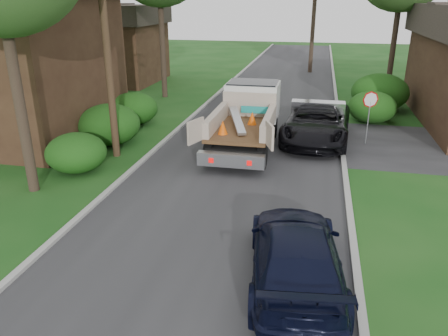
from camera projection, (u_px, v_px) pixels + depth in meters
ground at (213, 222)px, 13.32m from camera, size 120.00×120.00×0.00m
road at (258, 131)px, 22.43m from camera, size 8.00×90.00×0.02m
curb_left at (182, 125)px, 23.21m from camera, size 0.20×90.00×0.12m
curb_right at (340, 135)px, 21.61m from camera, size 0.20×90.00×0.12m
stop_sign at (370, 107)px, 19.86m from camera, size 0.71×0.32×2.48m
utility_pole at (105, 31)px, 17.05m from camera, size 2.42×1.25×10.00m
house_left_far at (113, 43)px, 34.89m from camera, size 7.56×7.56×6.00m
hedge_left_a at (76, 153)px, 16.99m from camera, size 2.34×2.34×1.53m
hedge_left_b at (109, 124)px, 20.17m from camera, size 2.86×2.86×1.87m
hedge_left_c at (133, 108)px, 23.45m from camera, size 2.60×2.60×1.70m
hedge_right_a at (372, 107)px, 23.72m from camera, size 2.60×2.60×1.70m
hedge_right_b at (380, 92)px, 26.22m from camera, size 3.38×3.38×2.21m
flatbed_truck at (249, 112)px, 20.27m from camera, size 3.26×6.96×2.63m
black_pickup at (317, 123)px, 20.67m from camera, size 3.34×6.53×1.77m
navy_suv at (296, 254)px, 10.26m from camera, size 2.72×5.44×1.52m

